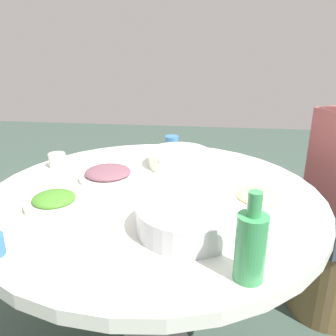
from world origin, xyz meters
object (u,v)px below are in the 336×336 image
(dish_noodles, at_px, (259,198))
(green_bottle, at_px, (251,245))
(stool_for_diner_left, at_px, (331,274))
(rice_bowl, at_px, (188,217))
(dish_greens, at_px, (54,201))
(round_dining_table, at_px, (154,215))
(tea_cup_side, at_px, (57,160))
(soup_bowl, at_px, (179,159))
(tea_cup_near, at_px, (172,143))
(dish_eggplant, at_px, (108,174))

(dish_noodles, relative_size, green_bottle, 0.97)
(dish_noodles, distance_m, stool_for_diner_left, 0.81)
(rice_bowl, distance_m, dish_greens, 0.47)
(green_bottle, bearing_deg, round_dining_table, 33.69)
(green_bottle, bearing_deg, rice_bowl, 37.12)
(rice_bowl, relative_size, dish_noodles, 1.39)
(tea_cup_side, distance_m, stool_for_diner_left, 1.40)
(round_dining_table, xyz_separation_m, stool_for_diner_left, (0.36, -0.81, -0.46))
(dish_noodles, bearing_deg, tea_cup_side, 73.13)
(rice_bowl, distance_m, green_bottle, 0.27)
(soup_bowl, distance_m, tea_cup_near, 0.23)
(dish_noodles, bearing_deg, round_dining_table, 86.50)
(rice_bowl, relative_size, tea_cup_near, 4.36)
(rice_bowl, distance_m, tea_cup_near, 0.78)
(round_dining_table, distance_m, dish_eggplant, 0.26)
(dish_greens, xyz_separation_m, green_bottle, (-0.31, -0.61, 0.07))
(soup_bowl, distance_m, stool_for_diner_left, 0.95)
(green_bottle, relative_size, tea_cup_near, 3.23)
(dish_eggplant, bearing_deg, tea_cup_near, -28.21)
(dish_eggplant, xyz_separation_m, tea_cup_near, (0.40, -0.22, 0.02))
(soup_bowl, relative_size, tea_cup_near, 3.75)
(dish_greens, relative_size, green_bottle, 0.87)
(round_dining_table, bearing_deg, soup_bowl, -12.79)
(round_dining_table, xyz_separation_m, dish_noodles, (-0.02, -0.38, 0.10))
(round_dining_table, distance_m, rice_bowl, 0.31)
(dish_noodles, bearing_deg, rice_bowl, 132.83)
(green_bottle, bearing_deg, tea_cup_near, 16.39)
(round_dining_table, height_order, dish_greens, dish_greens)
(dish_greens, height_order, dish_noodles, dish_greens)
(soup_bowl, bearing_deg, green_bottle, -162.93)
(tea_cup_side, bearing_deg, tea_cup_near, -57.99)
(dish_eggplant, distance_m, green_bottle, 0.76)
(round_dining_table, distance_m, dish_greens, 0.36)
(stool_for_diner_left, bearing_deg, dish_eggplant, 102.88)
(rice_bowl, relative_size, soup_bowl, 1.16)
(soup_bowl, relative_size, green_bottle, 1.16)
(soup_bowl, height_order, dish_noodles, soup_bowl)
(green_bottle, height_order, stool_for_diner_left, green_bottle)
(green_bottle, xyz_separation_m, tea_cup_near, (0.97, 0.29, -0.06))
(green_bottle, bearing_deg, stool_for_diner_left, -32.57)
(dish_eggplant, bearing_deg, dish_noodles, -104.14)
(round_dining_table, xyz_separation_m, dish_greens, (-0.14, 0.32, 0.11))
(dish_greens, bearing_deg, rice_bowl, -102.20)
(rice_bowl, bearing_deg, soup_bowl, 7.68)
(rice_bowl, height_order, green_bottle, green_bottle)
(rice_bowl, bearing_deg, dish_noodles, -47.17)
(dish_eggplant, bearing_deg, stool_for_diner_left, -77.12)
(tea_cup_side, relative_size, stool_for_diner_left, 0.17)
(rice_bowl, xyz_separation_m, dish_greens, (0.10, 0.46, -0.02))
(dish_eggplant, relative_size, tea_cup_side, 3.18)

